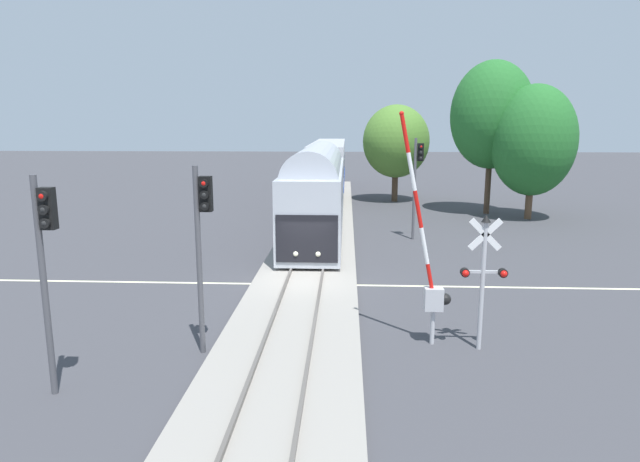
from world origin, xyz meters
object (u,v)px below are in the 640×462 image
commuter_train (325,174)px  elm_centre_background (396,142)px  traffic_signal_median (202,230)px  traffic_signal_near_left (45,251)px  maple_right_background (533,141)px  crossing_gate_near (431,276)px  traffic_signal_far_side (417,172)px  oak_far_right (492,115)px  crossing_signal_mast (484,269)px

commuter_train → elm_centre_background: bearing=37.4°
traffic_signal_median → traffic_signal_near_left: (-3.09, -2.68, -0.01)m
commuter_train → maple_right_background: bearing=-15.0°
crossing_gate_near → maple_right_background: 25.45m
traffic_signal_far_side → oak_far_right: 12.19m
maple_right_background → elm_centre_background: bearing=135.9°
commuter_train → traffic_signal_median: traffic_signal_median is taller
traffic_signal_median → crossing_signal_mast: bearing=4.5°
maple_right_background → elm_centre_background: (-8.76, 8.48, -0.35)m
crossing_gate_near → elm_centre_background: size_ratio=0.85×
traffic_signal_near_left → elm_centre_background: 36.98m
maple_right_background → oak_far_right: bearing=136.4°
crossing_gate_near → traffic_signal_far_side: size_ratio=1.20×
crossing_gate_near → traffic_signal_near_left: size_ratio=1.27×
traffic_signal_median → traffic_signal_far_side: (8.16, 16.52, 0.22)m
crossing_signal_mast → maple_right_background: bearing=69.0°
oak_far_right → elm_centre_background: 9.17m
crossing_signal_mast → elm_centre_background: size_ratio=0.50×
commuter_train → oak_far_right: 13.25m
commuter_train → traffic_signal_median: size_ratio=7.56×
elm_centre_background → traffic_signal_far_side: bearing=-90.6°
crossing_signal_mast → maple_right_background: size_ratio=0.44×
traffic_signal_near_left → traffic_signal_median: bearing=40.9°
traffic_signal_near_left → oak_far_right: 34.14m
crossing_gate_near → traffic_signal_far_side: 15.69m
commuter_train → crossing_signal_mast: 27.88m
commuter_train → traffic_signal_near_left: 31.09m
traffic_signal_far_side → oak_far_right: (6.55, 9.71, 3.35)m
crossing_gate_near → elm_centre_background: elm_centre_background is taller
oak_far_right → traffic_signal_far_side: bearing=-124.0°
crossing_gate_near → oak_far_right: size_ratio=0.63×
traffic_signal_far_side → oak_far_right: oak_far_right is taller
traffic_signal_near_left → elm_centre_background: (11.42, 35.14, 1.47)m
crossing_signal_mast → traffic_signal_far_side: size_ratio=0.70×
traffic_signal_median → traffic_signal_far_side: 18.43m
crossing_gate_near → traffic_signal_far_side: (1.48, 15.52, 1.77)m
crossing_signal_mast → elm_centre_background: 31.93m
commuter_train → traffic_signal_near_left: traffic_signal_near_left is taller
traffic_signal_far_side → maple_right_background: 11.74m
traffic_signal_near_left → maple_right_background: maple_right_background is taller
commuter_train → traffic_signal_far_side: 12.84m
commuter_train → crossing_gate_near: (4.31, -26.92, -0.62)m
traffic_signal_median → oak_far_right: size_ratio=0.49×
traffic_signal_near_left → elm_centre_background: bearing=72.0°
traffic_signal_far_side → elm_centre_background: elm_centre_background is taller
commuter_train → traffic_signal_median: (-2.37, -27.92, 0.94)m
commuter_train → traffic_signal_far_side: (5.79, -11.40, 1.16)m
commuter_train → crossing_gate_near: bearing=-80.9°
traffic_signal_far_side → traffic_signal_near_left: bearing=-120.4°
commuter_train → crossing_signal_mast: size_ratio=10.19×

